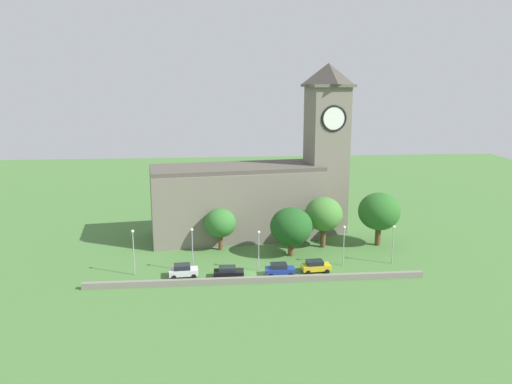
# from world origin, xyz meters

# --- Properties ---
(ground_plane) EXTENTS (200.00, 200.00, 0.00)m
(ground_plane) POSITION_xyz_m (0.00, 15.00, 0.00)
(ground_plane) COLOR #477538
(church) EXTENTS (36.22, 15.22, 30.37)m
(church) POSITION_xyz_m (2.42, 19.65, 8.55)
(church) COLOR slate
(church) RESTS_ON ground
(quay_barrier) EXTENTS (47.25, 0.70, 0.88)m
(quay_barrier) POSITION_xyz_m (0.00, -3.07, 0.44)
(quay_barrier) COLOR gray
(quay_barrier) RESTS_ON ground
(car_white) EXTENTS (4.22, 2.54, 1.89)m
(car_white) POSITION_xyz_m (-10.24, 0.13, 0.95)
(car_white) COLOR silver
(car_white) RESTS_ON ground
(car_black) EXTENTS (4.30, 2.36, 1.66)m
(car_black) POSITION_xyz_m (-3.85, -0.75, 0.84)
(car_black) COLOR black
(car_black) RESTS_ON ground
(car_blue) EXTENTS (4.15, 2.14, 1.81)m
(car_blue) POSITION_xyz_m (3.50, -0.59, 0.91)
(car_blue) COLOR #233D9E
(car_blue) RESTS_ON ground
(car_yellow) EXTENTS (4.33, 2.52, 1.75)m
(car_yellow) POSITION_xyz_m (8.94, 0.35, 0.89)
(car_yellow) COLOR gold
(car_yellow) RESTS_ON ground
(streetlamp_west_end) EXTENTS (0.44, 0.44, 6.77)m
(streetlamp_west_end) POSITION_xyz_m (-17.25, 1.51, 4.54)
(streetlamp_west_end) COLOR #9EA0A5
(streetlamp_west_end) RESTS_ON ground
(streetlamp_west_mid) EXTENTS (0.44, 0.44, 6.61)m
(streetlamp_west_mid) POSITION_xyz_m (-8.94, 2.04, 4.45)
(streetlamp_west_mid) COLOR #9EA0A5
(streetlamp_west_mid) RESTS_ON ground
(streetlamp_central) EXTENTS (0.44, 0.44, 6.11)m
(streetlamp_central) POSITION_xyz_m (0.69, 1.59, 4.16)
(streetlamp_central) COLOR #9EA0A5
(streetlamp_central) RESTS_ON ground
(streetlamp_east_mid) EXTENTS (0.44, 0.44, 6.20)m
(streetlamp_east_mid) POSITION_xyz_m (13.64, 2.63, 4.21)
(streetlamp_east_mid) COLOR #9EA0A5
(streetlamp_east_mid) RESTS_ON ground
(streetlamp_east_end) EXTENTS (0.44, 0.44, 6.05)m
(streetlamp_east_end) POSITION_xyz_m (21.29, 2.70, 4.12)
(streetlamp_east_end) COLOR #9EA0A5
(streetlamp_east_end) RESTS_ON ground
(tree_riverside_east) EXTENTS (6.71, 6.71, 7.85)m
(tree_riverside_east) POSITION_xyz_m (6.45, 7.65, 4.81)
(tree_riverside_east) COLOR brown
(tree_riverside_east) RESTS_ON ground
(tree_by_tower) EXTENTS (5.24, 5.24, 6.96)m
(tree_by_tower) POSITION_xyz_m (-4.66, 11.62, 4.56)
(tree_by_tower) COLOR brown
(tree_by_tower) RESTS_ON ground
(tree_riverside_west) EXTENTS (6.26, 6.26, 8.55)m
(tree_riverside_west) POSITION_xyz_m (12.48, 11.41, 5.68)
(tree_riverside_west) COLOR brown
(tree_riverside_west) RESTS_ON ground
(tree_churchyard) EXTENTS (7.01, 7.01, 9.06)m
(tree_churchyard) POSITION_xyz_m (21.99, 11.62, 5.86)
(tree_churchyard) COLOR brown
(tree_churchyard) RESTS_ON ground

